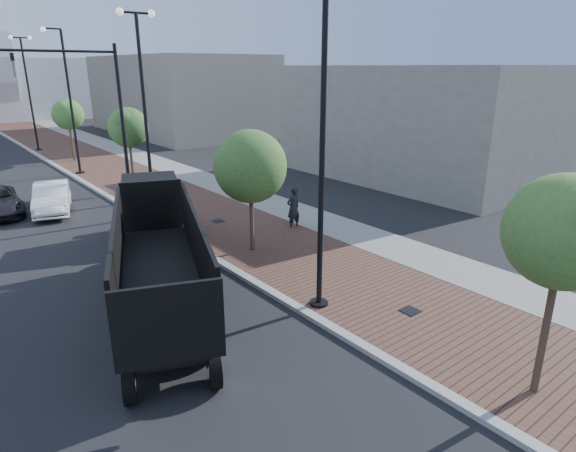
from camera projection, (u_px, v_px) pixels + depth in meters
sidewalk at (96, 157)px, 38.51m from camera, size 7.00×140.00×0.12m
concrete_strip at (129, 153)px, 40.11m from camera, size 2.40×140.00×0.13m
curb at (49, 162)px, 36.45m from camera, size 0.30×140.00×0.14m
dump_truck at (155, 234)px, 17.11m from camera, size 6.84×13.17×3.00m
white_sedan at (52, 198)px, 23.89m from camera, size 2.74×4.69×1.46m
pedestrian at (293, 208)px, 21.23m from camera, size 0.76×0.54×1.98m
streetlight_1 at (319, 166)px, 13.10m from camera, size 1.44×0.56×9.21m
streetlight_2 at (145, 115)px, 21.93m from camera, size 1.72×0.56×9.28m
streetlight_3 at (70, 109)px, 30.93m from camera, size 1.44×0.56×9.21m
streetlight_4 at (29, 93)px, 39.76m from camera, size 1.72×0.56×9.28m
traffic_mast at (103, 108)px, 23.57m from camera, size 5.09×0.20×8.00m
tree_0 at (564, 232)px, 9.50m from camera, size 2.39×2.34×5.01m
tree_1 at (251, 166)px, 17.81m from camera, size 2.73×2.73×4.78m
tree_2 at (129, 128)px, 26.63m from camera, size 2.28×2.21×4.83m
tree_3 at (68, 114)px, 35.59m from camera, size 2.32×2.25×4.69m
commercial_block_ne at (179, 95)px, 52.07m from camera, size 12.00×22.00×8.00m
commercial_block_e at (416, 122)px, 31.12m from camera, size 10.00×16.00×7.00m
utility_cover_1 at (410, 311)px, 14.07m from camera, size 0.50×0.50×0.02m
utility_cover_2 at (218, 221)px, 22.24m from camera, size 0.50×0.50×0.02m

